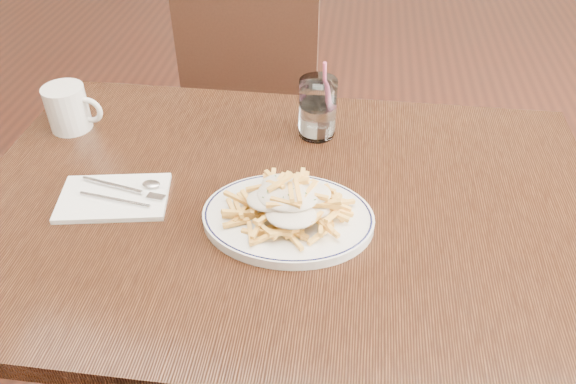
# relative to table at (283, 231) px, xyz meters

# --- Properties ---
(table) EXTENTS (1.20, 0.80, 0.75)m
(table) POSITION_rel_table_xyz_m (0.00, 0.00, 0.00)
(table) COLOR black
(table) RESTS_ON ground
(chair_far) EXTENTS (0.42, 0.42, 0.89)m
(chair_far) POSITION_rel_table_xyz_m (-0.20, 0.78, -0.17)
(chair_far) COLOR black
(chair_far) RESTS_ON ground
(fries_plate) EXTENTS (0.37, 0.35, 0.02)m
(fries_plate) POSITION_rel_table_xyz_m (0.02, -0.06, 0.09)
(fries_plate) COLOR white
(fries_plate) RESTS_ON table
(loaded_fries) EXTENTS (0.22, 0.18, 0.06)m
(loaded_fries) POSITION_rel_table_xyz_m (0.02, -0.06, 0.13)
(loaded_fries) COLOR #EEB348
(loaded_fries) RESTS_ON fries_plate
(napkin) EXTENTS (0.22, 0.16, 0.01)m
(napkin) POSITION_rel_table_xyz_m (-0.32, -0.04, 0.08)
(napkin) COLOR white
(napkin) RESTS_ON table
(cutlery) EXTENTS (0.18, 0.08, 0.01)m
(cutlery) POSITION_rel_table_xyz_m (-0.32, -0.03, 0.09)
(cutlery) COLOR silver
(cutlery) RESTS_ON napkin
(water_glass) EXTENTS (0.08, 0.08, 0.18)m
(water_glass) POSITION_rel_table_xyz_m (0.04, 0.24, 0.14)
(water_glass) COLOR white
(water_glass) RESTS_ON table
(coffee_mug) EXTENTS (0.13, 0.09, 0.10)m
(coffee_mug) POSITION_rel_table_xyz_m (-0.50, 0.19, 0.13)
(coffee_mug) COLOR white
(coffee_mug) RESTS_ON table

